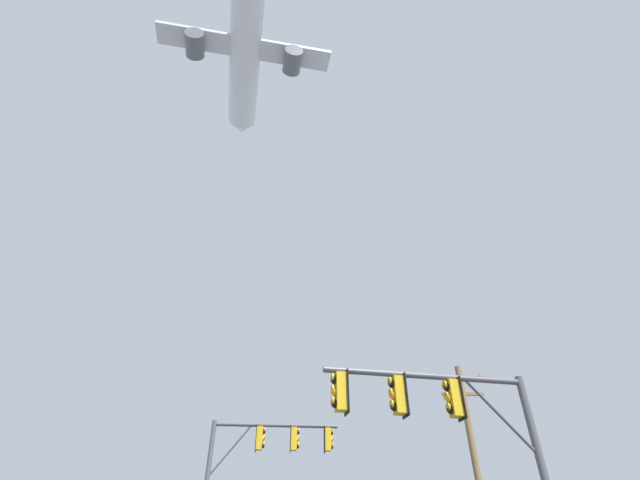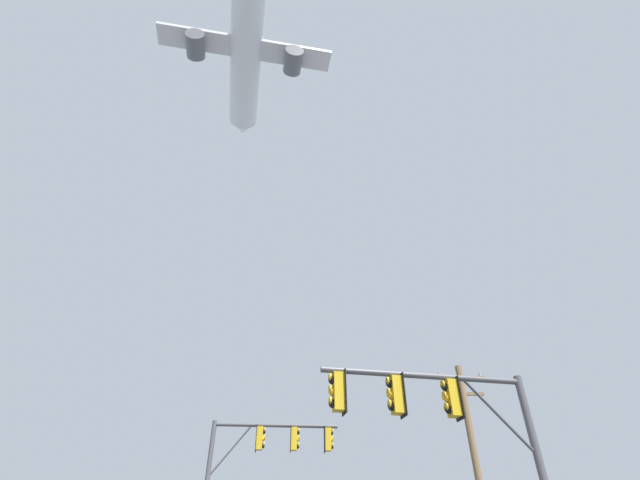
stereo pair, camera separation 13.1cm
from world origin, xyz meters
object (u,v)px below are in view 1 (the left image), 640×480
at_px(signal_pole_near, 450,422).
at_px(signal_pole_far, 261,457).
at_px(utility_pole, 475,463).
at_px(airplane, 245,50).

bearing_deg(signal_pole_near, signal_pole_far, 122.07).
xyz_separation_m(signal_pole_far, utility_pole, (8.59, -0.96, -0.30)).
height_order(signal_pole_near, airplane, airplane).
xyz_separation_m(signal_pole_near, airplane, (-12.09, 19.65, 48.01)).
bearing_deg(signal_pole_far, signal_pole_near, -57.93).
xyz_separation_m(signal_pole_near, signal_pole_far, (-5.47, 8.73, 0.48)).
bearing_deg(airplane, utility_pole, -37.99).
bearing_deg(airplane, signal_pole_far, -58.76).
relative_size(signal_pole_far, utility_pole, 0.74).
relative_size(signal_pole_far, airplane, 0.22).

